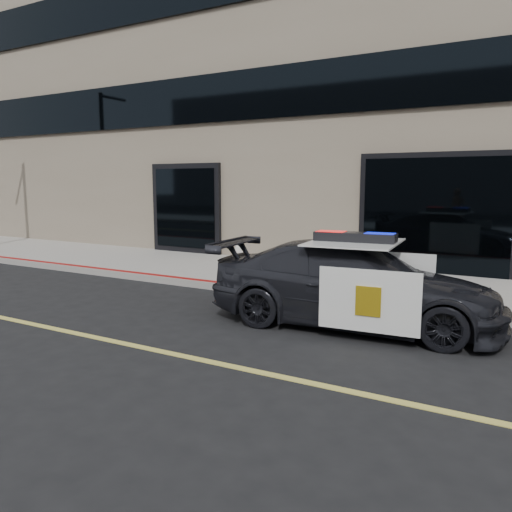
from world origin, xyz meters
The scene contains 5 objects.
ground centered at (0.00, 0.00, 0.00)m, with size 120.00×120.00×0.00m, color black.
sidewalk_n centered at (0.00, 5.25, 0.07)m, with size 60.00×3.50×0.15m, color gray.
building_n centered at (0.00, 10.50, 6.00)m, with size 60.00×7.00×12.00m, color #756856.
police_car centered at (-1.36, 2.45, 0.65)m, with size 2.54×4.73×1.45m.
fire_hydrant centered at (-4.54, 4.29, 0.50)m, with size 0.34×0.47×0.75m.
Camera 1 is at (1.04, -4.85, 2.19)m, focal length 35.00 mm.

